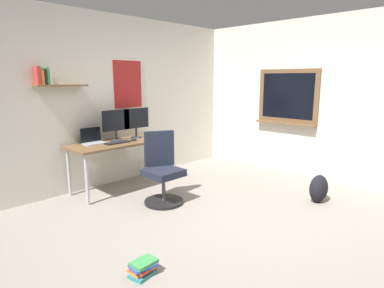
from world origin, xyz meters
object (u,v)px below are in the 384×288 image
at_px(desk, 119,147).
at_px(coffee_mug, 153,134).
at_px(book_stack_on_floor, 143,268).
at_px(keyboard, 117,143).
at_px(laptop, 93,140).
at_px(monitor_primary, 116,123).
at_px(computer_mouse, 133,140).
at_px(office_chair, 162,173).
at_px(monitor_secondary, 136,121).
at_px(backpack, 319,188).

height_order(desk, coffee_mug, coffee_mug).
height_order(desk, book_stack_on_floor, desk).
xyz_separation_m(keyboard, coffee_mug, (0.71, 0.05, 0.04)).
xyz_separation_m(laptop, coffee_mug, (0.96, -0.18, -0.01)).
xyz_separation_m(laptop, monitor_primary, (0.37, -0.05, 0.22)).
bearing_deg(monitor_primary, computer_mouse, -46.89).
bearing_deg(office_chair, computer_mouse, 81.92).
bearing_deg(computer_mouse, keyboard, 180.00).
height_order(monitor_secondary, book_stack_on_floor, monitor_secondary).
distance_m(backpack, book_stack_on_floor, 2.71).
bearing_deg(keyboard, office_chair, -78.01).
bearing_deg(office_chair, desk, 96.19).
bearing_deg(book_stack_on_floor, coffee_mug, 48.78).
xyz_separation_m(monitor_primary, backpack, (1.53, -2.48, -0.80)).
relative_size(coffee_mug, book_stack_on_floor, 0.36).
distance_m(office_chair, laptop, 1.16).
height_order(keyboard, computer_mouse, computer_mouse).
xyz_separation_m(desk, keyboard, (-0.07, -0.08, 0.08)).
relative_size(desk, book_stack_on_floor, 5.76).
height_order(monitor_primary, monitor_secondary, same).
xyz_separation_m(desk, backpack, (1.56, -2.38, -0.46)).
xyz_separation_m(desk, computer_mouse, (0.21, -0.08, 0.09)).
distance_m(coffee_mug, backpack, 2.60).
relative_size(keyboard, coffee_mug, 4.02).
bearing_deg(desk, computer_mouse, -20.98).
distance_m(desk, computer_mouse, 0.24).
bearing_deg(keyboard, book_stack_on_floor, -118.24).
distance_m(laptop, backpack, 3.22).
height_order(office_chair, backpack, office_chair).
bearing_deg(book_stack_on_floor, office_chair, 43.76).
bearing_deg(office_chair, book_stack_on_floor, -136.24).
relative_size(backpack, book_stack_on_floor, 1.47).
relative_size(office_chair, monitor_secondary, 2.05).
bearing_deg(coffee_mug, monitor_primary, 167.59).
bearing_deg(computer_mouse, office_chair, -98.08).
bearing_deg(monitor_secondary, backpack, -65.01).
distance_m(coffee_mug, book_stack_on_floor, 2.76).
xyz_separation_m(computer_mouse, book_stack_on_floor, (-1.33, -1.96, -0.67)).
relative_size(office_chair, keyboard, 2.57).
distance_m(office_chair, backpack, 2.12).
distance_m(desk, monitor_secondary, 0.54).
xyz_separation_m(laptop, computer_mouse, (0.54, -0.23, -0.04)).
distance_m(keyboard, computer_mouse, 0.28).
relative_size(desk, monitor_primary, 3.16).
bearing_deg(book_stack_on_floor, computer_mouse, 55.78).
xyz_separation_m(keyboard, book_stack_on_floor, (-1.05, -1.96, -0.67)).
bearing_deg(monitor_primary, book_stack_on_floor, -118.50).
height_order(monitor_secondary, coffee_mug, monitor_secondary).
height_order(monitor_primary, computer_mouse, monitor_primary).
height_order(laptop, backpack, laptop).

